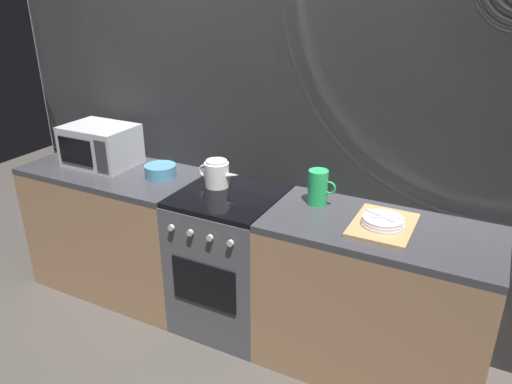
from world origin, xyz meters
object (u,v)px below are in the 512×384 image
stove_unit (230,260)px  mixing_bowl (161,171)px  microwave (101,145)px  kettle (217,174)px  pitcher (318,187)px  dish_pile (383,223)px

stove_unit → mixing_bowl: mixing_bowl is taller
stove_unit → microwave: 1.18m
kettle → pitcher: size_ratio=1.42×
kettle → dish_pile: 1.04m
stove_unit → mixing_bowl: 0.72m
stove_unit → pitcher: bearing=12.6°
stove_unit → mixing_bowl: (-0.52, 0.04, 0.49)m
kettle → pitcher: bearing=3.2°
microwave → mixing_bowl: size_ratio=2.30×
pitcher → dish_pile: bearing=-16.8°
mixing_bowl → dish_pile: 1.43m
mixing_bowl → stove_unit: bearing=-4.6°
pitcher → kettle: bearing=-176.8°
pitcher → dish_pile: pitcher is taller
pitcher → dish_pile: 0.42m
stove_unit → pitcher: 0.76m
microwave → kettle: (0.90, 0.03, -0.05)m
mixing_bowl → kettle: bearing=5.1°
kettle → dish_pile: kettle is taller
stove_unit → pitcher: size_ratio=4.50×
microwave → pitcher: size_ratio=2.30×
mixing_bowl → dish_pile: bearing=-1.9°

